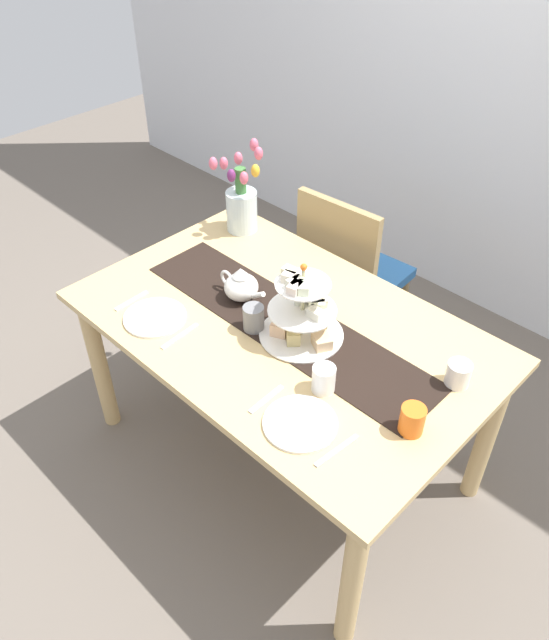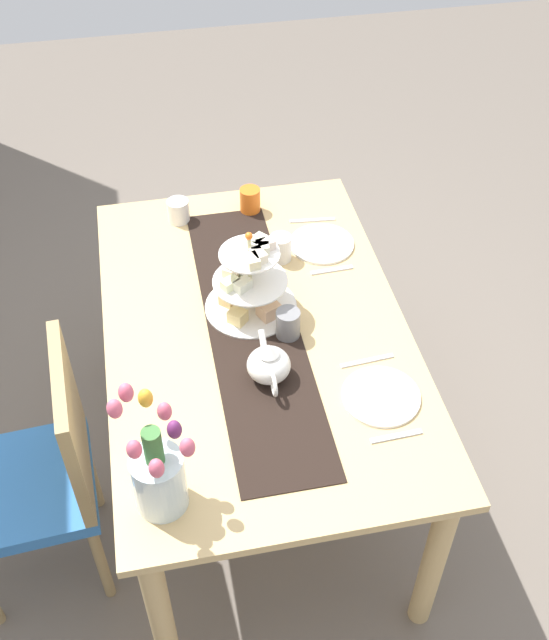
# 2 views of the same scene
# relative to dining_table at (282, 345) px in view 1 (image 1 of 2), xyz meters

# --- Properties ---
(ground_plane) EXTENTS (8.00, 8.00, 0.00)m
(ground_plane) POSITION_rel_dining_table_xyz_m (0.00, 0.00, -0.64)
(ground_plane) COLOR #6B6056
(room_wall_rear) EXTENTS (6.00, 0.08, 2.60)m
(room_wall_rear) POSITION_rel_dining_table_xyz_m (0.00, 1.58, 0.66)
(room_wall_rear) COLOR silver
(room_wall_rear) RESTS_ON ground_plane
(dining_table) EXTENTS (1.52, 0.95, 0.74)m
(dining_table) POSITION_rel_dining_table_xyz_m (0.00, 0.00, 0.00)
(dining_table) COLOR tan
(dining_table) RESTS_ON ground_plane
(chair_left) EXTENTS (0.45, 0.45, 0.91)m
(chair_left) POSITION_rel_dining_table_xyz_m (-0.24, 0.70, -0.13)
(chair_left) COLOR #9C8254
(chair_left) RESTS_ON ground_plane
(table_runner) EXTENTS (1.24, 0.28, 0.00)m
(table_runner) POSITION_rel_dining_table_xyz_m (0.00, 0.01, 0.11)
(table_runner) COLOR black
(table_runner) RESTS_ON dining_table
(tiered_cake_stand) EXTENTS (0.30, 0.30, 0.30)m
(tiered_cake_stand) POSITION_rel_dining_table_xyz_m (0.09, 0.00, 0.21)
(tiered_cake_stand) COLOR beige
(tiered_cake_stand) RESTS_ON table_runner
(teapot) EXTENTS (0.24, 0.13, 0.14)m
(teapot) POSITION_rel_dining_table_xyz_m (-0.22, 0.00, 0.16)
(teapot) COLOR white
(teapot) RESTS_ON table_runner
(tulip_vase) EXTENTS (0.22, 0.18, 0.40)m
(tulip_vase) POSITION_rel_dining_table_xyz_m (-0.58, 0.35, 0.24)
(tulip_vase) COLOR silver
(tulip_vase) RESTS_ON dining_table
(cream_jug) EXTENTS (0.08, 0.08, 0.08)m
(cream_jug) POSITION_rel_dining_table_xyz_m (0.61, 0.18, 0.15)
(cream_jug) COLOR white
(cream_jug) RESTS_ON dining_table
(dinner_plate_left) EXTENTS (0.23, 0.23, 0.01)m
(dinner_plate_left) POSITION_rel_dining_table_xyz_m (-0.36, -0.30, 0.11)
(dinner_plate_left) COLOR white
(dinner_plate_left) RESTS_ON dining_table
(fork_left) EXTENTS (0.02, 0.15, 0.01)m
(fork_left) POSITION_rel_dining_table_xyz_m (-0.50, -0.30, 0.11)
(fork_left) COLOR silver
(fork_left) RESTS_ON dining_table
(knife_left) EXTENTS (0.03, 0.17, 0.01)m
(knife_left) POSITION_rel_dining_table_xyz_m (-0.21, -0.30, 0.11)
(knife_left) COLOR silver
(knife_left) RESTS_ON dining_table
(dinner_plate_right) EXTENTS (0.23, 0.23, 0.01)m
(dinner_plate_right) POSITION_rel_dining_table_xyz_m (0.37, -0.30, 0.11)
(dinner_plate_right) COLOR white
(dinner_plate_right) RESTS_ON dining_table
(fork_right) EXTENTS (0.02, 0.15, 0.01)m
(fork_right) POSITION_rel_dining_table_xyz_m (0.22, -0.30, 0.11)
(fork_right) COLOR silver
(fork_right) RESTS_ON dining_table
(knife_right) EXTENTS (0.03, 0.17, 0.01)m
(knife_right) POSITION_rel_dining_table_xyz_m (0.51, -0.30, 0.11)
(knife_right) COLOR silver
(knife_right) RESTS_ON dining_table
(mug_grey) EXTENTS (0.08, 0.08, 0.09)m
(mug_grey) POSITION_rel_dining_table_xyz_m (-0.06, -0.09, 0.16)
(mug_grey) COLOR slate
(mug_grey) RESTS_ON table_runner
(mug_white_text) EXTENTS (0.08, 0.08, 0.09)m
(mug_white_text) POSITION_rel_dining_table_xyz_m (0.32, -0.14, 0.15)
(mug_white_text) COLOR white
(mug_white_text) RESTS_ON dining_table
(mug_orange) EXTENTS (0.08, 0.08, 0.09)m
(mug_orange) POSITION_rel_dining_table_xyz_m (0.62, -0.09, 0.15)
(mug_orange) COLOR orange
(mug_orange) RESTS_ON dining_table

